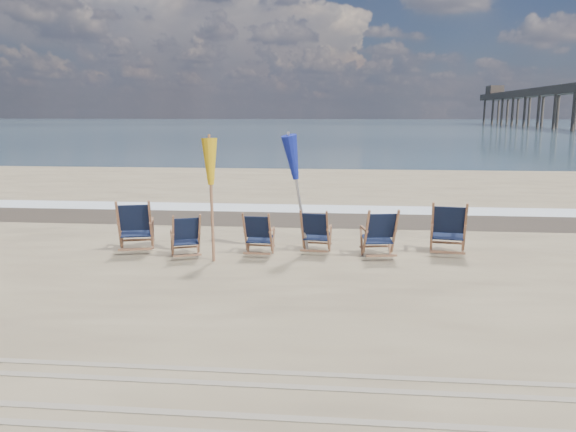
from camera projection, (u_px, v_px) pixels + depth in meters
The scene contains 12 objects.
ocean at pixel (339, 124), 133.47m from camera, with size 400.00×400.00×0.00m, color #3A5161.
surf_foam at pixel (308, 208), 16.31m from camera, with size 200.00×1.40×0.01m, color silver.
wet_sand_strip at pixel (305, 218), 14.84m from camera, with size 200.00×2.60×0.00m, color #42362A.
tire_tracks at pixel (238, 399), 5.44m from camera, with size 80.00×1.30×0.01m, color gray, non-canonical shape.
beach_chair_0 at pixel (151, 226), 11.08m from camera, with size 0.70×0.78×1.09m, color #111932, non-canonical shape.
beach_chair_1 at pixel (199, 235), 10.70m from camera, with size 0.57×0.64×0.88m, color #111932, non-canonical shape.
beach_chair_2 at pixel (270, 235), 10.75m from camera, with size 0.57×0.64×0.89m, color #111932, non-canonical shape.
beach_chair_3 at pixel (328, 232), 10.92m from camera, with size 0.58×0.65×0.91m, color #111932, non-canonical shape.
beach_chair_4 at pixel (395, 234), 10.60m from camera, with size 0.63×0.71×0.99m, color #111932, non-canonical shape.
beach_chair_5 at pixel (465, 230), 10.71m from camera, with size 0.70×0.79×1.09m, color #111932, non-canonical shape.
umbrella_yellow at pixel (211, 168), 10.27m from camera, with size 0.30×0.30×2.27m.
umbrella_blue at pixel (299, 162), 10.77m from camera, with size 0.30×0.30×2.35m.
Camera 1 is at (0.97, -7.76, 2.74)m, focal length 35.00 mm.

